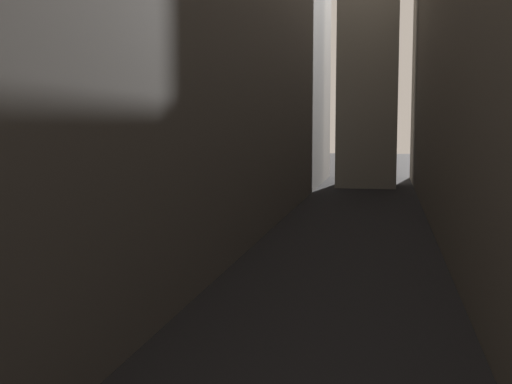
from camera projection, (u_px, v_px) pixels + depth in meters
name	position (u px, v px, depth m)	size (l,w,h in m)	color
ground_plane	(343.00, 253.00, 37.57)	(264.00, 264.00, 0.00)	black
building_block_left	(142.00, 40.00, 40.68)	(14.19, 108.00, 24.87)	slate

